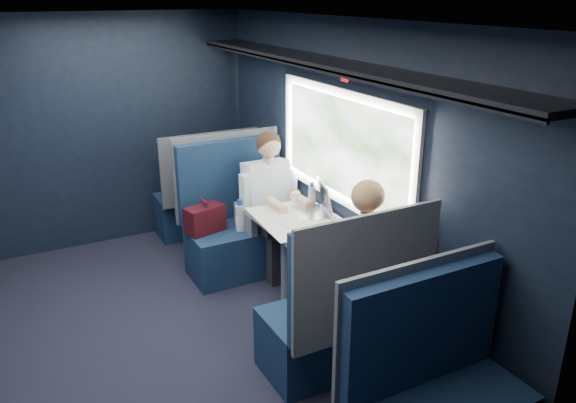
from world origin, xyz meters
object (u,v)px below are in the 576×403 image
seat_bay_near (238,227)px  seat_row_front (205,197)px  table (303,232)px  cup (296,198)px  seat_row_back (436,401)px  laptop (317,205)px  bottle_small (312,196)px  woman (361,258)px  man (272,198)px  seat_bay_far (342,318)px

seat_bay_near → seat_row_front: (0.02, 0.92, -0.01)m
table → cup: bearing=68.2°
seat_row_front → cup: 1.46m
seat_bay_near → table: bearing=-77.2°
seat_bay_near → cup: (0.37, -0.44, 0.37)m
seat_row_back → laptop: 2.02m
seat_row_front → bottle_small: bearing=-73.5°
laptop → cup: 0.29m
seat_bay_near → seat_row_back: bearing=-89.7°
seat_bay_near → woman: woman is taller
seat_bay_near → man: size_ratio=0.95×
laptop → seat_row_front: bearing=103.7°
table → seat_row_front: bearing=95.8°
seat_row_back → man: man is taller
table → woman: size_ratio=0.76×
man → laptop: 0.58m
seat_bay_near → seat_bay_far: size_ratio=1.00×
laptop → cup: size_ratio=4.27×
woman → bottle_small: 1.03m
woman → laptop: bearing=79.9°
seat_row_back → woman: 1.16m
cup → woman: bearing=-95.3°
seat_bay_near → seat_row_back: size_ratio=1.09×
seat_row_front → seat_row_back: 3.59m
seat_bay_near → man: bearing=-33.3°
seat_row_back → seat_bay_far: bearing=90.0°
table → seat_row_front: 1.82m
seat_bay_near → seat_row_front: bearing=89.1°
seat_bay_far → seat_bay_near: bearing=90.5°
seat_bay_near → seat_row_front: size_ratio=1.09×
seat_bay_far → woman: size_ratio=0.95×
laptop → bottle_small: laptop is taller
seat_bay_far → table: bearing=78.2°
seat_row_back → bottle_small: (0.44, 2.10, 0.42)m
woman → laptop: (0.15, 0.85, 0.08)m
seat_bay_near → laptop: size_ratio=3.02×
seat_bay_near → cup: bearing=-49.9°
woman → seat_bay_far: bearing=-146.2°
seat_bay_near → cup: size_ratio=12.90×
table → laptop: bearing=33.4°
table → bottle_small: bearing=49.6°
seat_bay_far → laptop: seat_bay_far is taller
seat_row_back → cup: size_ratio=11.87×
seat_row_front → laptop: bearing=-76.3°
seat_row_front → woman: woman is taller
seat_row_front → bottle_small: 1.61m
seat_bay_far → cup: (0.36, 1.31, 0.37)m
laptop → bottle_small: (0.04, 0.16, 0.02)m
laptop → seat_bay_far: bearing=-111.5°
seat_bay_near → bottle_small: 0.84m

